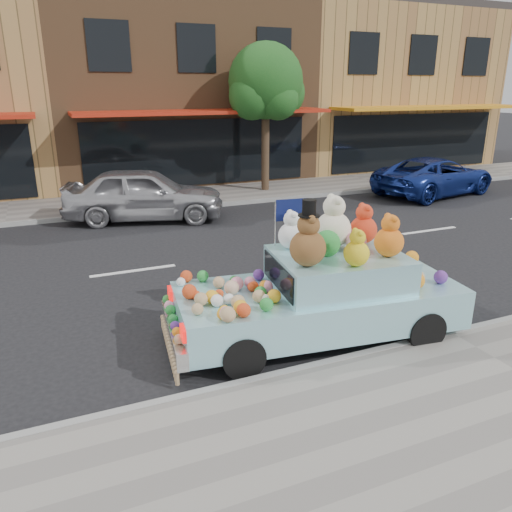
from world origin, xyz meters
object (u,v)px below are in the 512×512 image
street_tree (266,88)px  art_car (320,290)px  car_silver (144,194)px  car_blue (435,176)px

street_tree → art_car: bearing=-110.0°
car_silver → art_car: 8.41m
street_tree → car_silver: size_ratio=1.15×
street_tree → car_silver: bearing=-154.6°
car_silver → car_blue: 10.37m
car_blue → art_car: bearing=118.6°
car_silver → street_tree: bearing=-48.0°
car_blue → art_car: 12.21m
car_silver → car_blue: car_silver is taller
street_tree → car_blue: (5.45, -2.79, -3.02)m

